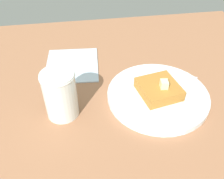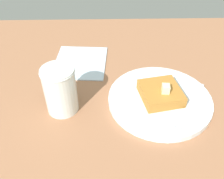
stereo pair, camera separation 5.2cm
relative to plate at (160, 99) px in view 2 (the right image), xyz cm
name	(u,v)px [view 2 (the right image)]	position (x,y,z in cm)	size (l,w,h in cm)	color
table_surface	(124,117)	(3.51, -8.02, -1.76)	(91.67, 91.67, 1.92)	#9A6646
plate	(160,99)	(0.00, 0.00, 0.00)	(22.76, 22.76, 1.38)	white
toast_slice_center	(161,93)	(0.00, 0.00, 1.81)	(8.50, 8.26, 2.45)	#AE722D
butter_pat_primary	(166,89)	(0.97, 0.62, 3.91)	(1.76, 1.58, 1.76)	#F3E9AD
fork	(189,108)	(3.65, 5.56, 0.76)	(14.17, 9.96, 0.36)	silver
syrup_jar	(61,92)	(1.45, -21.17, 3.88)	(6.91, 6.91, 10.39)	#492009
napkin	(80,62)	(-15.76, -18.72, -0.65)	(15.36, 13.57, 0.30)	silver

